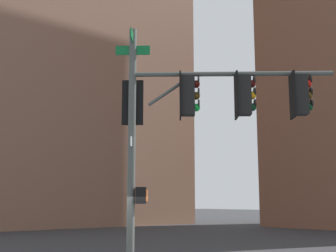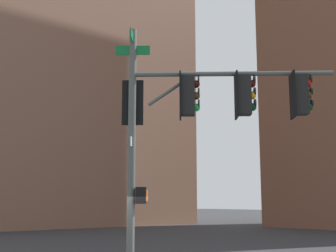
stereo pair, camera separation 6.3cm
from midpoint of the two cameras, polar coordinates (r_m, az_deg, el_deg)
name	(u,v)px [view 1 (the left image)]	position (r m, az deg, el deg)	size (l,w,h in m)	color
signal_pole_assembly	(193,113)	(11.55, 3.00, 1.60)	(4.18, 3.89, 6.75)	#4C514C
building_brick_nearside	(46,55)	(52.99, -14.89, 8.47)	(27.96, 17.67, 36.54)	#845B47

